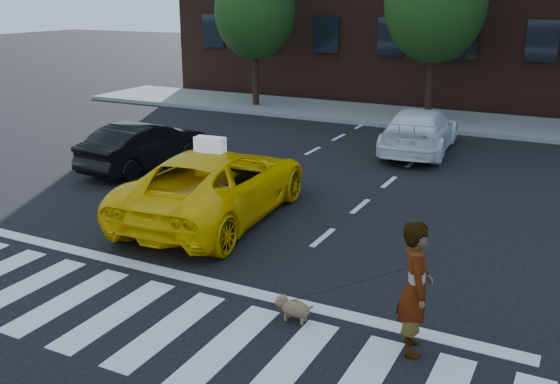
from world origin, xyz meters
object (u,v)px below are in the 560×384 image
object	(u,v)px
woman	(415,288)
dog	(293,307)
tree_left	(255,1)
taxi	(216,184)
black_sedan	(145,145)
white_suv	(420,131)

from	to	relation	value
woman	dog	world-z (taller)	woman
tree_left	taxi	xyz separation A→B (m)	(5.96, -12.50, -3.67)
taxi	dog	size ratio (longest dim) A/B	8.47
black_sedan	dog	distance (m)	9.57
tree_left	black_sedan	xyz separation A→B (m)	(1.97, -10.00, -3.78)
taxi	dog	bearing A→B (deg)	131.33
taxi	black_sedan	size ratio (longest dim) A/B	1.37
black_sedan	tree_left	bearing A→B (deg)	-73.56
dog	white_suv	bearing A→B (deg)	96.40
taxi	black_sedan	xyz separation A→B (m)	(-4.00, 2.51, -0.10)
taxi	dog	xyz separation A→B (m)	(3.52, -3.40, -0.55)
tree_left	white_suv	xyz separation A→B (m)	(8.37, -4.58, -3.76)
black_sedan	dog	bearing A→B (deg)	147.18
black_sedan	white_suv	size ratio (longest dim) A/B	0.86
dog	black_sedan	bearing A→B (deg)	142.62
white_suv	woman	xyz separation A→B (m)	(2.96, -11.32, 0.27)
dog	tree_left	bearing A→B (deg)	121.58
black_sedan	white_suv	distance (m)	8.38
tree_left	taxi	size ratio (longest dim) A/B	1.18
taxi	dog	distance (m)	4.92
taxi	dog	world-z (taller)	taxi
woman	white_suv	bearing A→B (deg)	-6.95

